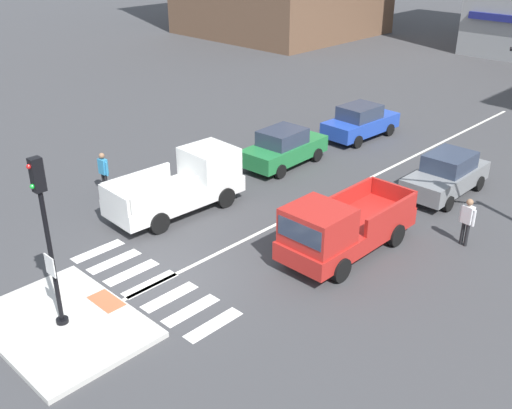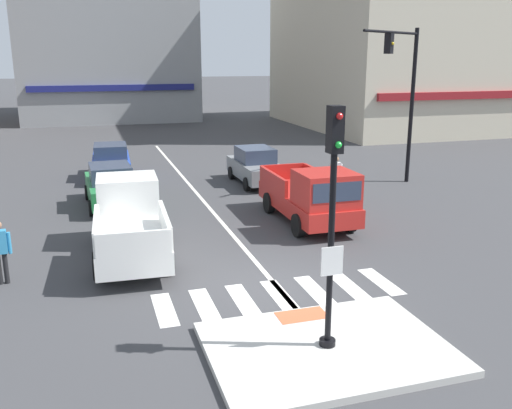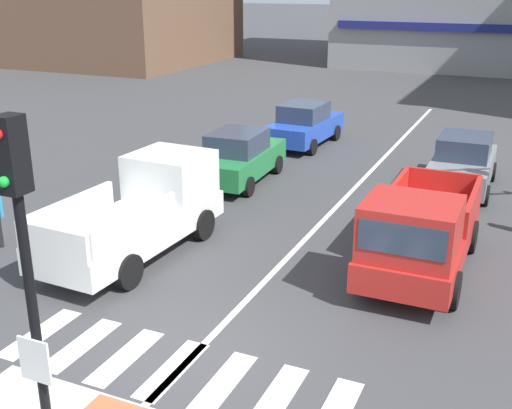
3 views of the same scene
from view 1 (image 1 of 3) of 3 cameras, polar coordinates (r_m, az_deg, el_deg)
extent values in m
plane|color=#3D3D3F|center=(18.18, -9.25, -7.12)|extent=(300.00, 300.00, 0.00)
cube|color=beige|center=(16.84, -17.97, -10.87)|extent=(4.67, 3.38, 0.15)
cube|color=#DB5B38|center=(17.29, -14.13, -8.93)|extent=(1.10, 0.60, 0.01)
cylinder|color=black|center=(16.76, -18.03, -10.49)|extent=(0.32, 0.32, 0.12)
cylinder|color=black|center=(15.75, -18.96, -4.88)|extent=(0.12, 0.12, 3.68)
cube|color=white|center=(15.82, -19.11, -5.55)|extent=(0.44, 0.03, 0.56)
cube|color=black|center=(14.78, -20.20, 2.69)|extent=(0.24, 0.28, 0.84)
sphere|color=red|center=(14.63, -20.90, 3.40)|extent=(0.12, 0.12, 0.12)
sphere|color=green|center=(14.82, -20.60, 1.62)|extent=(0.12, 0.12, 0.12)
cube|color=silver|center=(20.06, -14.87, -4.31)|extent=(0.44, 1.80, 0.01)
cube|color=silver|center=(19.36, -13.40, -5.31)|extent=(0.44, 1.80, 0.01)
cube|color=silver|center=(18.68, -11.81, -6.37)|extent=(0.44, 1.80, 0.01)
cube|color=silver|center=(18.02, -10.10, -7.51)|extent=(0.44, 1.80, 0.01)
cube|color=silver|center=(17.38, -8.25, -8.73)|extent=(0.44, 1.80, 0.01)
cube|color=silver|center=(16.77, -6.24, -10.02)|extent=(0.44, 1.80, 0.01)
cube|color=silver|center=(16.20, -4.08, -11.40)|extent=(0.44, 1.80, 0.01)
cube|color=silver|center=(24.56, 9.72, 1.96)|extent=(0.14, 28.00, 0.01)
cube|color=#237A3D|center=(25.94, 2.73, 5.17)|extent=(1.88, 4.17, 0.70)
cube|color=#2D384C|center=(25.60, 2.55, 6.48)|extent=(1.56, 1.96, 0.64)
cylinder|color=black|center=(27.48, 3.04, 5.59)|extent=(0.21, 0.61, 0.60)
cylinder|color=black|center=(26.54, 5.85, 4.74)|extent=(0.21, 0.61, 0.60)
cylinder|color=black|center=(25.67, -0.53, 4.13)|extent=(0.21, 0.61, 0.60)
cylinder|color=black|center=(24.66, 2.35, 3.18)|extent=(0.21, 0.61, 0.60)
cube|color=#2347B7|center=(29.73, 9.97, 7.53)|extent=(1.88, 4.17, 0.70)
cube|color=#2D384C|center=(29.42, 9.89, 8.71)|extent=(1.56, 1.96, 0.64)
cylinder|color=black|center=(31.28, 10.14, 7.76)|extent=(0.21, 0.61, 0.60)
cylinder|color=black|center=(30.38, 12.65, 6.99)|extent=(0.21, 0.61, 0.60)
cylinder|color=black|center=(29.37, 7.11, 6.77)|extent=(0.21, 0.61, 0.60)
cylinder|color=black|center=(28.40, 9.68, 5.93)|extent=(0.21, 0.61, 0.60)
cube|color=slate|center=(24.20, 17.65, 2.37)|extent=(1.74, 4.12, 0.70)
cube|color=#2D384C|center=(24.08, 18.03, 3.93)|extent=(1.50, 1.91, 0.64)
cylinder|color=black|center=(22.96, 17.91, 0.08)|extent=(0.19, 0.60, 0.60)
cylinder|color=black|center=(23.62, 14.35, 1.29)|extent=(0.19, 0.60, 0.60)
cylinder|color=black|center=(25.11, 20.55, 1.90)|extent=(0.19, 0.60, 0.60)
cylinder|color=black|center=(25.72, 17.22, 2.97)|extent=(0.19, 0.60, 0.60)
cube|color=red|center=(19.31, 8.81, -2.64)|extent=(1.91, 5.10, 0.60)
cube|color=red|center=(17.77, 5.94, -2.01)|extent=(1.80, 1.70, 1.10)
cube|color=#2D384C|center=(17.15, 4.21, -2.70)|extent=(1.62, 0.08, 0.60)
cube|color=red|center=(19.39, 12.83, -0.89)|extent=(0.12, 2.81, 0.60)
cube|color=red|center=(20.25, 8.60, 0.67)|extent=(0.12, 2.81, 0.60)
cube|color=red|center=(20.95, 12.96, 1.17)|extent=(1.80, 0.10, 0.60)
cylinder|color=black|center=(17.88, 8.10, -6.20)|extent=(0.24, 0.76, 0.76)
cylinder|color=black|center=(18.83, 3.66, -4.19)|extent=(0.24, 0.76, 0.76)
cylinder|color=black|center=(20.08, 13.22, -2.85)|extent=(0.24, 0.76, 0.76)
cylinder|color=black|center=(20.93, 9.01, -1.22)|extent=(0.24, 0.76, 0.76)
cube|color=white|center=(21.83, -7.67, 0.93)|extent=(2.13, 5.18, 0.60)
cube|color=white|center=(22.38, -4.49, 4.09)|extent=(1.88, 1.78, 1.10)
cube|color=#2D384C|center=(22.84, -2.87, 4.81)|extent=(1.62, 0.15, 0.60)
cube|color=white|center=(21.77, -11.31, 2.29)|extent=(0.25, 2.81, 0.60)
cube|color=white|center=(20.39, -8.59, 0.86)|extent=(0.25, 2.81, 0.60)
cube|color=white|center=(20.39, -13.43, 0.42)|extent=(1.80, 0.18, 0.60)
cylinder|color=black|center=(23.47, -5.83, 2.06)|extent=(0.27, 0.77, 0.76)
cylinder|color=black|center=(22.17, -2.94, 0.68)|extent=(0.27, 0.77, 0.76)
cylinder|color=black|center=(21.98, -11.97, -0.12)|extent=(0.27, 0.77, 0.76)
cylinder|color=black|center=(20.58, -9.26, -1.74)|extent=(0.27, 0.77, 0.76)
cylinder|color=black|center=(24.05, -14.36, 2.03)|extent=(0.12, 0.12, 0.82)
cylinder|color=black|center=(23.93, -14.13, 1.93)|extent=(0.12, 0.12, 0.82)
cube|color=#338CBF|center=(23.72, -14.43, 3.55)|extent=(0.37, 0.24, 0.60)
cylinder|color=#338CBF|center=(23.92, -14.74, 3.57)|extent=(0.09, 0.09, 0.56)
cylinder|color=#338CBF|center=(23.57, -14.08, 3.31)|extent=(0.09, 0.09, 0.56)
sphere|color=#936B4C|center=(23.57, -14.54, 4.54)|extent=(0.22, 0.22, 0.22)
cylinder|color=black|center=(20.69, 19.50, -2.74)|extent=(0.12, 0.12, 0.82)
cylinder|color=black|center=(20.76, 19.13, -2.58)|extent=(0.12, 0.12, 0.82)
cube|color=silver|center=(20.41, 19.60, -0.91)|extent=(0.38, 0.26, 0.60)
cylinder|color=silver|center=(20.34, 20.12, -1.25)|extent=(0.09, 0.09, 0.56)
cylinder|color=silver|center=(20.53, 19.05, -0.81)|extent=(0.09, 0.09, 0.56)
sphere|color=#936B4C|center=(20.23, 19.78, 0.21)|extent=(0.22, 0.22, 0.22)
camera|label=2|loc=(17.60, -54.60, 0.99)|focal=38.87mm
camera|label=3|loc=(8.52, -35.36, -4.98)|focal=44.61mm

